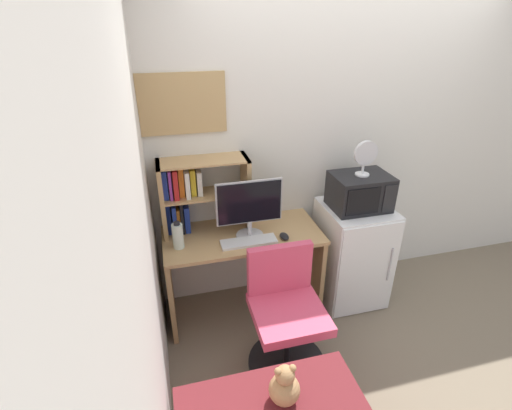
{
  "coord_description": "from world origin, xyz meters",
  "views": [
    {
      "loc": [
        -1.47,
        -2.71,
        2.26
      ],
      "look_at": [
        -0.84,
        -0.31,
        1.0
      ],
      "focal_mm": 26.32,
      "sensor_mm": 36.0,
      "label": 1
    }
  ],
  "objects_px": {
    "monitor": "(249,206)",
    "wall_corkboard": "(183,104)",
    "desk_chair": "(286,319)",
    "microwave": "(360,192)",
    "keyboard": "(249,242)",
    "water_bottle": "(178,236)",
    "hutch_bookshelf": "(192,193)",
    "computer_mouse": "(284,236)",
    "desk_fan": "(365,156)",
    "mini_fridge": "(352,253)",
    "teddy_bear": "(285,386)"
  },
  "relations": [
    {
      "from": "desk_fan",
      "to": "teddy_bear",
      "type": "height_order",
      "value": "desk_fan"
    },
    {
      "from": "microwave",
      "to": "teddy_bear",
      "type": "relative_size",
      "value": 1.78
    },
    {
      "from": "water_bottle",
      "to": "wall_corkboard",
      "type": "height_order",
      "value": "wall_corkboard"
    },
    {
      "from": "desk_fan",
      "to": "wall_corkboard",
      "type": "relative_size",
      "value": 0.45
    },
    {
      "from": "computer_mouse",
      "to": "mini_fridge",
      "type": "bearing_deg",
      "value": 8.3
    },
    {
      "from": "hutch_bookshelf",
      "to": "mini_fridge",
      "type": "xyz_separation_m",
      "value": [
        1.29,
        -0.22,
        -0.62
      ]
    },
    {
      "from": "desk_chair",
      "to": "wall_corkboard",
      "type": "relative_size",
      "value": 1.45
    },
    {
      "from": "monitor",
      "to": "computer_mouse",
      "type": "distance_m",
      "value": 0.36
    },
    {
      "from": "hutch_bookshelf",
      "to": "mini_fridge",
      "type": "bearing_deg",
      "value": -9.58
    },
    {
      "from": "monitor",
      "to": "computer_mouse",
      "type": "relative_size",
      "value": 4.7
    },
    {
      "from": "hutch_bookshelf",
      "to": "desk_chair",
      "type": "xyz_separation_m",
      "value": [
        0.51,
        -0.76,
        -0.67
      ]
    },
    {
      "from": "water_bottle",
      "to": "mini_fridge",
      "type": "bearing_deg",
      "value": 0.8
    },
    {
      "from": "hutch_bookshelf",
      "to": "keyboard",
      "type": "relative_size",
      "value": 1.61
    },
    {
      "from": "hutch_bookshelf",
      "to": "computer_mouse",
      "type": "relative_size",
      "value": 6.35
    },
    {
      "from": "keyboard",
      "to": "desk_fan",
      "type": "distance_m",
      "value": 1.08
    },
    {
      "from": "monitor",
      "to": "microwave",
      "type": "bearing_deg",
      "value": 0.23
    },
    {
      "from": "keyboard",
      "to": "monitor",
      "type": "bearing_deg",
      "value": 72.38
    },
    {
      "from": "wall_corkboard",
      "to": "desk_chair",
      "type": "bearing_deg",
      "value": -59.14
    },
    {
      "from": "monitor",
      "to": "desk_chair",
      "type": "xyz_separation_m",
      "value": [
        0.12,
        -0.54,
        -0.62
      ]
    },
    {
      "from": "water_bottle",
      "to": "desk_chair",
      "type": "bearing_deg",
      "value": -38.77
    },
    {
      "from": "microwave",
      "to": "teddy_bear",
      "type": "bearing_deg",
      "value": -130.67
    },
    {
      "from": "keyboard",
      "to": "microwave",
      "type": "height_order",
      "value": "microwave"
    },
    {
      "from": "monitor",
      "to": "mini_fridge",
      "type": "xyz_separation_m",
      "value": [
        0.9,
        0.0,
        -0.57
      ]
    },
    {
      "from": "monitor",
      "to": "teddy_bear",
      "type": "bearing_deg",
      "value": -94.89
    },
    {
      "from": "monitor",
      "to": "wall_corkboard",
      "type": "height_order",
      "value": "wall_corkboard"
    },
    {
      "from": "computer_mouse",
      "to": "microwave",
      "type": "relative_size",
      "value": 0.24
    },
    {
      "from": "desk_chair",
      "to": "teddy_bear",
      "type": "bearing_deg",
      "value": -109.64
    },
    {
      "from": "desk_fan",
      "to": "desk_chair",
      "type": "height_order",
      "value": "desk_fan"
    },
    {
      "from": "desk_chair",
      "to": "teddy_bear",
      "type": "distance_m",
      "value": 0.67
    },
    {
      "from": "monitor",
      "to": "keyboard",
      "type": "distance_m",
      "value": 0.26
    },
    {
      "from": "microwave",
      "to": "keyboard",
      "type": "bearing_deg",
      "value": -174.16
    },
    {
      "from": "computer_mouse",
      "to": "desk_chair",
      "type": "relative_size",
      "value": 0.12
    },
    {
      "from": "desk_fan",
      "to": "teddy_bear",
      "type": "relative_size",
      "value": 1.1
    },
    {
      "from": "monitor",
      "to": "desk_chair",
      "type": "distance_m",
      "value": 0.83
    },
    {
      "from": "hutch_bookshelf",
      "to": "teddy_bear",
      "type": "relative_size",
      "value": 2.68
    },
    {
      "from": "teddy_bear",
      "to": "wall_corkboard",
      "type": "relative_size",
      "value": 0.41
    },
    {
      "from": "mini_fridge",
      "to": "desk_chair",
      "type": "height_order",
      "value": "desk_chair"
    },
    {
      "from": "monitor",
      "to": "teddy_bear",
      "type": "distance_m",
      "value": 1.25
    },
    {
      "from": "desk_chair",
      "to": "microwave",
      "type": "bearing_deg",
      "value": 35.16
    },
    {
      "from": "desk_chair",
      "to": "desk_fan",
      "type": "bearing_deg",
      "value": 34.96
    },
    {
      "from": "mini_fridge",
      "to": "computer_mouse",
      "type": "bearing_deg",
      "value": -171.7
    },
    {
      "from": "water_bottle",
      "to": "wall_corkboard",
      "type": "bearing_deg",
      "value": 68.13
    },
    {
      "from": "keyboard",
      "to": "water_bottle",
      "type": "relative_size",
      "value": 1.98
    },
    {
      "from": "computer_mouse",
      "to": "water_bottle",
      "type": "height_order",
      "value": "water_bottle"
    },
    {
      "from": "desk_chair",
      "to": "teddy_bear",
      "type": "relative_size",
      "value": 3.52
    },
    {
      "from": "keyboard",
      "to": "teddy_bear",
      "type": "height_order",
      "value": "keyboard"
    },
    {
      "from": "water_bottle",
      "to": "mini_fridge",
      "type": "xyz_separation_m",
      "value": [
        1.43,
        0.02,
        -0.41
      ]
    },
    {
      "from": "water_bottle",
      "to": "desk_fan",
      "type": "distance_m",
      "value": 1.5
    },
    {
      "from": "monitor",
      "to": "mini_fridge",
      "type": "distance_m",
      "value": 1.06
    },
    {
      "from": "monitor",
      "to": "microwave",
      "type": "xyz_separation_m",
      "value": [
        0.9,
        0.0,
        0.01
      ]
    }
  ]
}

